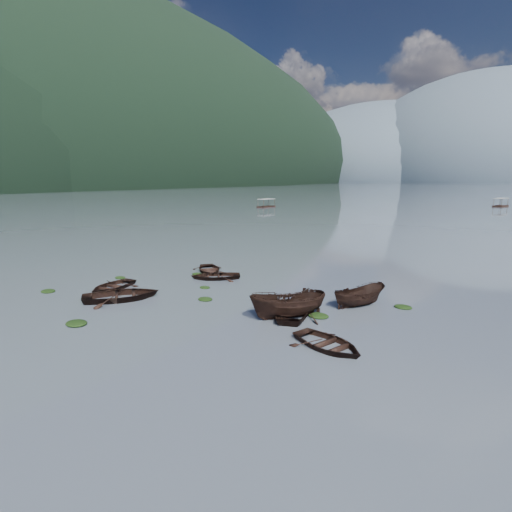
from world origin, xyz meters
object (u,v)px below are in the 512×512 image
Objects in this scene: rowboat_0 at (112,289)px; rowboat_3 at (293,314)px; pontoon_left at (266,207)px; pontoon_centre at (500,207)px.

rowboat_0 is 14.14m from rowboat_3.
pontoon_left is (-50.48, 75.27, 0.00)m from rowboat_3.
pontoon_centre is at bearing 39.97° from pontoon_left.
rowboat_0 is at bearing -61.43° from pontoon_left.
pontoon_centre reaches higher than pontoon_left.
rowboat_3 is (13.89, 2.67, 0.00)m from rowboat_0.
rowboat_3 is 90.63m from pontoon_left.
rowboat_0 is at bearing -11.17° from rowboat_3.
rowboat_3 is 0.76× the size of pontoon_centre.
pontoon_left is at bearing 107.23° from rowboat_0.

